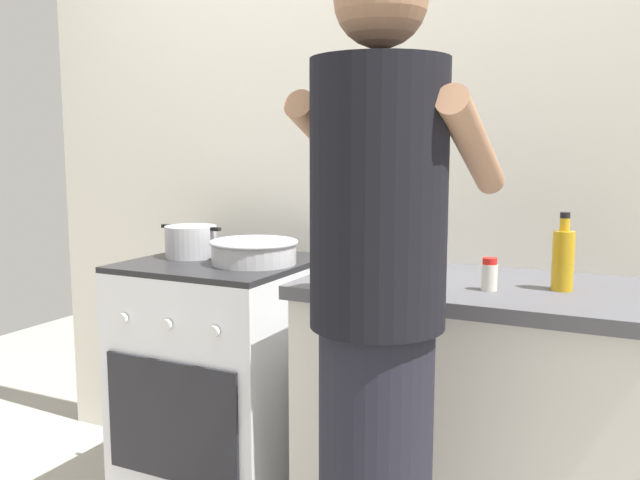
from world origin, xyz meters
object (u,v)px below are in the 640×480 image
(spice_bottle, at_px, (489,275))
(oil_bottle, at_px, (563,259))
(person, at_px, (378,343))
(mixing_bowl, at_px, (254,251))
(utensil_crock, at_px, (426,242))
(pot, at_px, (191,241))
(stove_range, at_px, (224,383))

(spice_bottle, height_order, oil_bottle, oil_bottle)
(oil_bottle, height_order, person, person)
(mixing_bowl, bearing_deg, person, -40.21)
(utensil_crock, xyz_separation_m, spice_bottle, (0.26, -0.26, -0.04))
(pot, distance_m, oil_bottle, 1.28)
(stove_range, relative_size, pot, 3.57)
(stove_range, xyz_separation_m, pot, (-0.14, 0.01, 0.51))
(utensil_crock, height_order, spice_bottle, utensil_crock)
(utensil_crock, xyz_separation_m, person, (0.12, -0.75, -0.13))
(spice_bottle, relative_size, person, 0.05)
(pot, distance_m, utensil_crock, 0.85)
(utensil_crock, relative_size, oil_bottle, 1.44)
(stove_range, relative_size, mixing_bowl, 2.97)
(pot, bearing_deg, person, -31.79)
(mixing_bowl, height_order, person, person)
(utensil_crock, bearing_deg, pot, -169.49)
(stove_range, height_order, spice_bottle, spice_bottle)
(person, bearing_deg, stove_range, 144.58)
(stove_range, xyz_separation_m, mixing_bowl, (0.14, -0.01, 0.50))
(pot, xyz_separation_m, spice_bottle, (1.10, -0.11, -0.01))
(mixing_bowl, bearing_deg, spice_bottle, -5.87)
(spice_bottle, bearing_deg, person, -106.21)
(pot, relative_size, person, 0.15)
(pot, xyz_separation_m, oil_bottle, (1.28, -0.01, 0.03))
(stove_range, bearing_deg, spice_bottle, -5.55)
(stove_range, xyz_separation_m, oil_bottle, (1.14, -0.00, 0.54))
(mixing_bowl, bearing_deg, utensil_crock, 17.65)
(mixing_bowl, xyz_separation_m, person, (0.67, -0.57, -0.08))
(oil_bottle, distance_m, person, 0.67)
(pot, height_order, person, person)
(mixing_bowl, distance_m, spice_bottle, 0.82)
(pot, distance_m, spice_bottle, 1.10)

